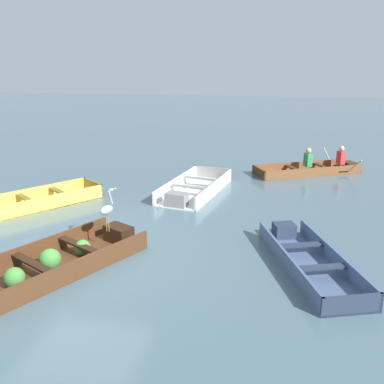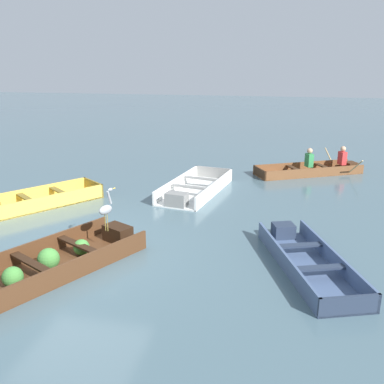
{
  "view_description": "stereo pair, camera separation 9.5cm",
  "coord_description": "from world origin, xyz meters",
  "px_view_note": "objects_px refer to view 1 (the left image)",
  "views": [
    {
      "loc": [
        3.88,
        -7.23,
        3.64
      ],
      "look_at": [
        1.72,
        3.25,
        0.35
      ],
      "focal_mm": 40.0,
      "sensor_mm": 36.0,
      "label": 1
    },
    {
      "loc": [
        3.97,
        -7.21,
        3.64
      ],
      "look_at": [
        1.72,
        3.25,
        0.35
      ],
      "focal_mm": 40.0,
      "sensor_mm": 36.0,
      "label": 2
    }
  ],
  "objects_px": {
    "heron_on_dinghy": "(107,209)",
    "skiff_slate_blue_far_moored": "(307,259)",
    "dinghy_dark_varnish_foreground": "(61,260)",
    "rowboat_wooden_brown_with_crew": "(313,168)",
    "skiff_white_mid_moored": "(194,189)",
    "skiff_yellow_near_moored": "(38,201)"
  },
  "relations": [
    {
      "from": "dinghy_dark_varnish_foreground",
      "to": "skiff_white_mid_moored",
      "type": "relative_size",
      "value": 1.06
    },
    {
      "from": "dinghy_dark_varnish_foreground",
      "to": "skiff_yellow_near_moored",
      "type": "bearing_deg",
      "value": 126.93
    },
    {
      "from": "dinghy_dark_varnish_foreground",
      "to": "skiff_yellow_near_moored",
      "type": "xyz_separation_m",
      "value": [
        -2.28,
        3.03,
        -0.01
      ]
    },
    {
      "from": "dinghy_dark_varnish_foreground",
      "to": "rowboat_wooden_brown_with_crew",
      "type": "distance_m",
      "value": 9.45
    },
    {
      "from": "skiff_white_mid_moored",
      "to": "rowboat_wooden_brown_with_crew",
      "type": "relative_size",
      "value": 0.91
    },
    {
      "from": "dinghy_dark_varnish_foreground",
      "to": "skiff_slate_blue_far_moored",
      "type": "height_order",
      "value": "dinghy_dark_varnish_foreground"
    },
    {
      "from": "dinghy_dark_varnish_foreground",
      "to": "skiff_white_mid_moored",
      "type": "distance_m",
      "value": 5.16
    },
    {
      "from": "heron_on_dinghy",
      "to": "skiff_white_mid_moored",
      "type": "bearing_deg",
      "value": 77.84
    },
    {
      "from": "heron_on_dinghy",
      "to": "skiff_slate_blue_far_moored",
      "type": "bearing_deg",
      "value": 2.74
    },
    {
      "from": "skiff_yellow_near_moored",
      "to": "skiff_white_mid_moored",
      "type": "height_order",
      "value": "same"
    },
    {
      "from": "skiff_yellow_near_moored",
      "to": "heron_on_dinghy",
      "type": "relative_size",
      "value": 3.6
    },
    {
      "from": "skiff_yellow_near_moored",
      "to": "dinghy_dark_varnish_foreground",
      "type": "bearing_deg",
      "value": -53.07
    },
    {
      "from": "skiff_white_mid_moored",
      "to": "skiff_slate_blue_far_moored",
      "type": "relative_size",
      "value": 1.02
    },
    {
      "from": "heron_on_dinghy",
      "to": "dinghy_dark_varnish_foreground",
      "type": "bearing_deg",
      "value": -125.87
    },
    {
      "from": "skiff_slate_blue_far_moored",
      "to": "rowboat_wooden_brown_with_crew",
      "type": "xyz_separation_m",
      "value": [
        0.54,
        7.02,
        0.05
      ]
    },
    {
      "from": "skiff_white_mid_moored",
      "to": "skiff_slate_blue_far_moored",
      "type": "bearing_deg",
      "value": -53.17
    },
    {
      "from": "skiff_slate_blue_far_moored",
      "to": "rowboat_wooden_brown_with_crew",
      "type": "bearing_deg",
      "value": 85.61
    },
    {
      "from": "skiff_slate_blue_far_moored",
      "to": "rowboat_wooden_brown_with_crew",
      "type": "relative_size",
      "value": 0.9
    },
    {
      "from": "skiff_yellow_near_moored",
      "to": "skiff_slate_blue_far_moored",
      "type": "relative_size",
      "value": 0.93
    },
    {
      "from": "rowboat_wooden_brown_with_crew",
      "to": "heron_on_dinghy",
      "type": "height_order",
      "value": "heron_on_dinghy"
    },
    {
      "from": "skiff_yellow_near_moored",
      "to": "skiff_slate_blue_far_moored",
      "type": "height_order",
      "value": "skiff_yellow_near_moored"
    },
    {
      "from": "dinghy_dark_varnish_foreground",
      "to": "skiff_slate_blue_far_moored",
      "type": "relative_size",
      "value": 1.07
    }
  ]
}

